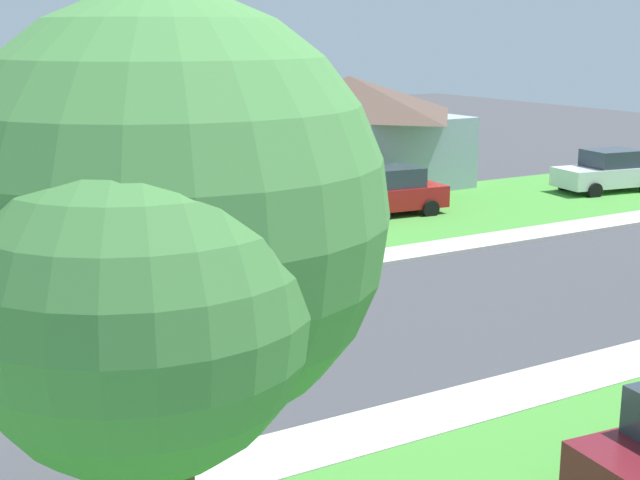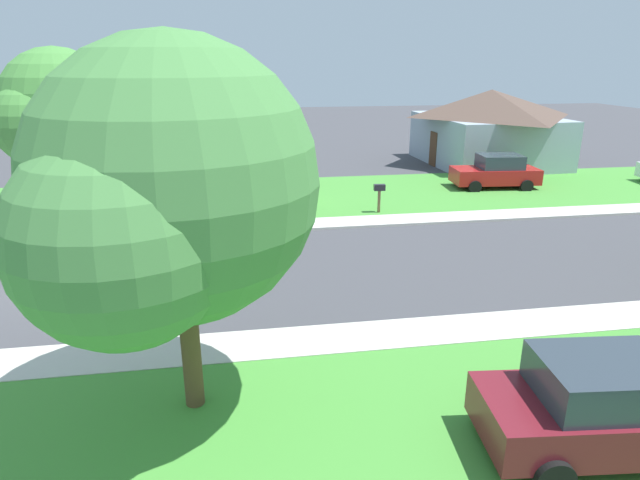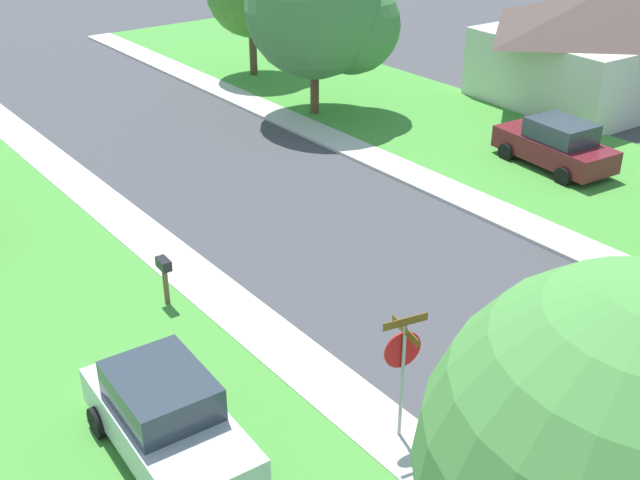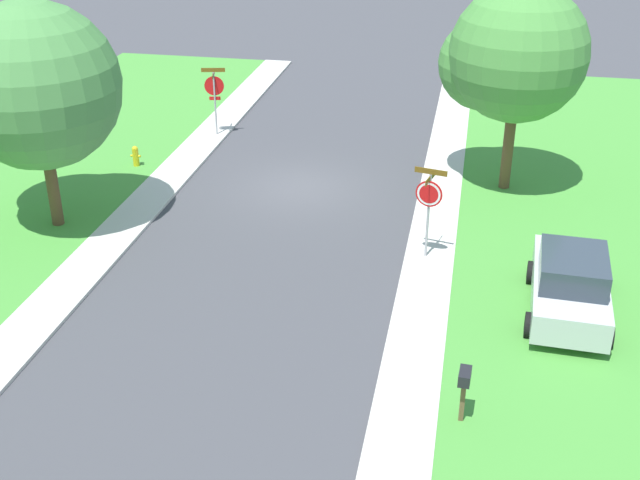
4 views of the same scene
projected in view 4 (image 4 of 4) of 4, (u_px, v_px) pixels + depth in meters
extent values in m
plane|color=#424247|center=(301.00, 188.00, 27.92)|extent=(120.00, 120.00, 0.00)
cube|color=beige|center=(401.00, 432.00, 16.59)|extent=(1.40, 56.00, 0.10)
cylinder|color=#9E9EA3|center=(215.00, 105.00, 31.94)|extent=(0.07, 0.07, 2.60)
cylinder|color=red|center=(214.00, 86.00, 31.65)|extent=(0.75, 0.19, 0.76)
cylinder|color=white|center=(214.00, 86.00, 31.66)|extent=(0.65, 0.15, 0.67)
cylinder|color=red|center=(214.00, 86.00, 31.67)|extent=(0.54, 0.12, 0.55)
cube|color=brown|center=(213.00, 70.00, 31.31)|extent=(0.90, 0.21, 0.16)
cube|color=brown|center=(213.00, 75.00, 31.40)|extent=(0.21, 0.90, 0.16)
cube|color=red|center=(215.00, 98.00, 31.88)|extent=(0.43, 0.11, 0.14)
cylinder|color=#9E9EA3|center=(428.00, 218.00, 22.74)|extent=(0.07, 0.07, 2.60)
cylinder|color=red|center=(429.00, 194.00, 22.36)|extent=(0.75, 0.20, 0.76)
cylinder|color=white|center=(429.00, 194.00, 22.34)|extent=(0.65, 0.15, 0.67)
cylinder|color=red|center=(429.00, 194.00, 22.34)|extent=(0.53, 0.13, 0.55)
cube|color=brown|center=(431.00, 172.00, 22.11)|extent=(0.90, 0.23, 0.16)
cube|color=brown|center=(431.00, 178.00, 22.20)|extent=(0.23, 0.90, 0.16)
cube|color=silver|center=(569.00, 289.00, 20.42)|extent=(2.02, 4.39, 0.76)
cube|color=#2D3842|center=(573.00, 268.00, 19.92)|extent=(1.71, 2.18, 0.68)
cylinder|color=black|center=(532.00, 273.00, 21.94)|extent=(0.27, 0.65, 0.64)
cylinder|color=black|center=(601.00, 281.00, 21.55)|extent=(0.27, 0.65, 0.64)
cylinder|color=black|center=(530.00, 325.00, 19.64)|extent=(0.27, 0.65, 0.64)
cylinder|color=black|center=(608.00, 335.00, 19.25)|extent=(0.27, 0.65, 0.64)
cylinder|color=brown|center=(52.00, 185.00, 24.62)|extent=(0.36, 0.36, 2.75)
sphere|color=#4B8B44|center=(36.00, 86.00, 23.23)|extent=(4.85, 4.85, 4.85)
sphere|color=#4B8B44|center=(18.00, 97.00, 24.33)|extent=(3.40, 3.40, 3.40)
cylinder|color=brown|center=(508.00, 146.00, 27.09)|extent=(0.36, 0.36, 3.12)
sphere|color=#4B903E|center=(519.00, 53.00, 25.69)|extent=(4.41, 4.41, 4.41)
sphere|color=#4B903E|center=(485.00, 64.00, 26.68)|extent=(3.08, 3.08, 3.08)
cylinder|color=gold|center=(136.00, 159.00, 29.39)|extent=(0.22, 0.22, 0.70)
sphere|color=gold|center=(135.00, 149.00, 29.22)|extent=(0.22, 0.22, 0.22)
cylinder|color=gold|center=(139.00, 156.00, 29.32)|extent=(0.10, 0.08, 0.08)
cylinder|color=gold|center=(132.00, 156.00, 29.37)|extent=(0.10, 0.08, 0.08)
cube|color=brown|center=(462.00, 402.00, 16.69)|extent=(0.10, 0.10, 1.05)
cube|color=black|center=(465.00, 376.00, 16.39)|extent=(0.27, 0.49, 0.26)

